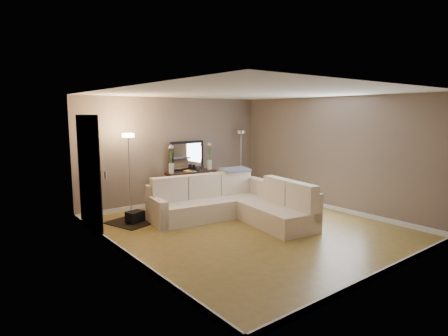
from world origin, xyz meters
TOP-DOWN VIEW (x-y plane):
  - floor at (0.00, 0.00)m, footprint 5.00×5.50m
  - ceiling at (0.00, 0.00)m, footprint 5.00×5.50m
  - wall_back at (0.00, 2.76)m, footprint 5.00×0.02m
  - wall_front at (0.00, -2.76)m, footprint 5.00×0.02m
  - wall_left at (-2.51, 0.00)m, footprint 0.02×5.50m
  - wall_right at (2.51, 0.00)m, footprint 0.02×5.50m
  - baseboard_back at (0.00, 2.73)m, footprint 5.00×0.03m
  - baseboard_front at (0.00, -2.73)m, footprint 5.00×0.03m
  - baseboard_left at (-2.48, 0.00)m, footprint 0.03×5.50m
  - baseboard_right at (2.48, 0.00)m, footprint 0.03×5.50m
  - doorway at (-2.48, 1.70)m, footprint 0.02×1.20m
  - switch_plate at (-2.48, 0.85)m, footprint 0.02×0.08m
  - sectional_sofa at (0.16, 0.71)m, footprint 2.69×2.82m
  - throw_blanket at (0.70, 1.27)m, footprint 0.69×0.44m
  - console_table at (0.17, 2.44)m, footprint 1.31×0.36m
  - leaning_mirror at (0.25, 2.61)m, footprint 0.93×0.05m
  - table_decor at (0.25, 2.40)m, footprint 0.56×0.12m
  - flower_vase_left at (-0.31, 2.44)m, footprint 0.15×0.12m
  - flower_vase_right at (0.81, 2.44)m, footprint 0.15×0.12m
  - floor_lamp_lit at (-1.46, 2.21)m, footprint 0.32×0.32m
  - floor_lamp_unlit at (1.92, 2.52)m, footprint 0.31×0.31m
  - charcoal_rug at (-1.45, 1.85)m, footprint 1.39×1.20m
  - black_bag at (-1.60, 1.70)m, footprint 0.39×0.33m

SIDE VIEW (x-z plane):
  - floor at x=0.00m, z-range -0.01..0.00m
  - charcoal_rug at x=-1.45m, z-range 0.00..0.02m
  - baseboard_back at x=0.00m, z-range 0.00..0.10m
  - baseboard_front at x=0.00m, z-range 0.00..0.10m
  - baseboard_left at x=-2.48m, z-range 0.00..0.10m
  - baseboard_right at x=2.48m, z-range 0.00..0.10m
  - black_bag at x=-1.60m, z-range 0.03..0.25m
  - sectional_sofa at x=0.16m, z-range -0.12..0.79m
  - console_table at x=0.17m, z-range 0.05..0.86m
  - table_decor at x=0.25m, z-range 0.77..0.90m
  - throw_blanket at x=0.70m, z-range 0.90..0.99m
  - flower_vase_left at x=-0.31m, z-range 0.75..1.45m
  - flower_vase_right at x=0.81m, z-range 0.75..1.45m
  - doorway at x=-2.48m, z-range 0.00..2.20m
  - leaning_mirror at x=0.25m, z-range 0.82..1.54m
  - switch_plate at x=-2.48m, z-range 1.14..1.26m
  - floor_lamp_unlit at x=1.92m, z-range 0.36..2.12m
  - floor_lamp_lit at x=-1.46m, z-range 0.37..2.17m
  - wall_back at x=0.00m, z-range 0.00..2.60m
  - wall_front at x=0.00m, z-range 0.00..2.60m
  - wall_left at x=-2.51m, z-range 0.00..2.60m
  - wall_right at x=2.51m, z-range 0.00..2.60m
  - ceiling at x=0.00m, z-range 2.60..2.61m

